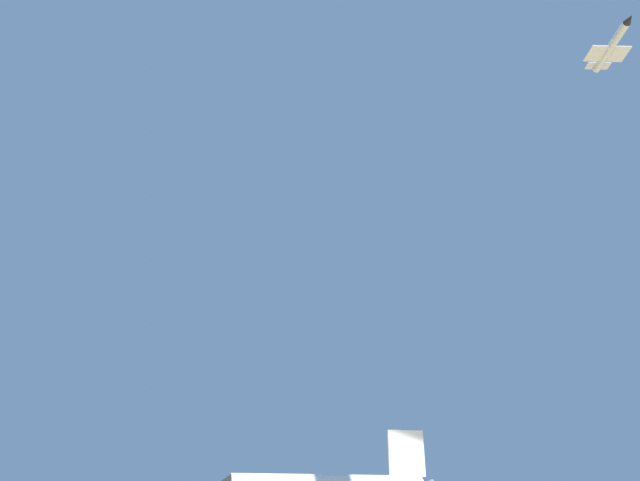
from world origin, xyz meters
TOP-DOWN VIEW (x-y plane):
  - chase_jet_lead at (-38.10, 40.89)m, footprint 10.44×14.48m

SIDE VIEW (x-z plane):
  - chase_jet_lead at x=-38.10m, z-range 85.08..89.08m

